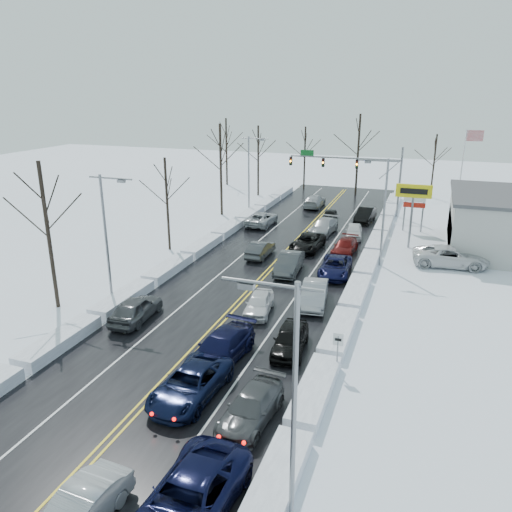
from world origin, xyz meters
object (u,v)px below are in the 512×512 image
at_px(oncoming_car_0, 260,257).
at_px(traffic_signal_mast, 356,167).
at_px(flagpole, 464,166).
at_px(tires_plus_sign, 413,195).

bearing_deg(oncoming_car_0, traffic_signal_mast, -104.29).
xyz_separation_m(traffic_signal_mast, oncoming_car_0, (-5.27, -19.18, -5.48)).
height_order(traffic_signal_mast, flagpole, flagpole).
bearing_deg(oncoming_car_0, tires_plus_sign, -148.68).
relative_size(tires_plus_sign, oncoming_car_0, 1.41).
height_order(tires_plus_sign, flagpole, flagpole).
distance_m(traffic_signal_mast, flagpole, 11.90).
distance_m(traffic_signal_mast, oncoming_car_0, 20.63).
bearing_deg(traffic_signal_mast, tires_plus_sign, -59.54).
relative_size(traffic_signal_mast, oncoming_car_0, 3.11).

